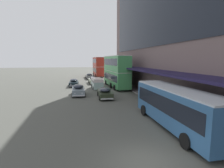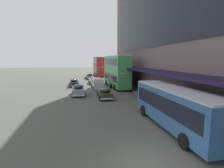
{
  "view_description": "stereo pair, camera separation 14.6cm",
  "coord_description": "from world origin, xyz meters",
  "px_view_note": "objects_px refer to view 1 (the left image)",
  "views": [
    {
      "loc": [
        -3.56,
        -7.95,
        5.43
      ],
      "look_at": [
        2.0,
        18.22,
        1.68
      ],
      "focal_mm": 28.0,
      "sensor_mm": 36.0,
      "label": 1
    },
    {
      "loc": [
        -3.42,
        -7.98,
        5.43
      ],
      "look_at": [
        2.0,
        18.22,
        1.68
      ],
      "focal_mm": 28.0,
      "sensor_mm": 36.0,
      "label": 2
    }
  ],
  "objects_px": {
    "transit_bus_kerbside_rear": "(98,66)",
    "sedan_trailing_mid": "(74,82)",
    "sedan_trailing_near": "(78,90)",
    "vw_van": "(97,83)",
    "transit_bus_kerbside_far": "(176,105)",
    "sedan_oncoming_rear": "(105,93)",
    "transit_bus_kerbside_front": "(116,70)",
    "sedan_far_back": "(89,76)",
    "pedestrian_at_kerb": "(197,110)",
    "sedan_lead_mid": "(93,80)"
  },
  "relations": [
    {
      "from": "transit_bus_kerbside_rear",
      "to": "sedan_trailing_mid",
      "type": "xyz_separation_m",
      "value": [
        -7.71,
        -19.74,
        -2.62
      ]
    },
    {
      "from": "transit_bus_kerbside_rear",
      "to": "sedan_trailing_near",
      "type": "xyz_separation_m",
      "value": [
        -6.99,
        -29.67,
        -2.54
      ]
    },
    {
      "from": "sedan_trailing_near",
      "to": "vw_van",
      "type": "distance_m",
      "value": 6.67
    },
    {
      "from": "sedan_trailing_near",
      "to": "transit_bus_kerbside_far",
      "type": "bearing_deg",
      "value": -63.73
    },
    {
      "from": "sedan_oncoming_rear",
      "to": "vw_van",
      "type": "height_order",
      "value": "vw_van"
    },
    {
      "from": "sedan_oncoming_rear",
      "to": "sedan_trailing_mid",
      "type": "bearing_deg",
      "value": 109.19
    },
    {
      "from": "transit_bus_kerbside_front",
      "to": "sedan_trailing_mid",
      "type": "xyz_separation_m",
      "value": [
        -8.21,
        3.43,
        -2.59
      ]
    },
    {
      "from": "transit_bus_kerbside_rear",
      "to": "sedan_trailing_mid",
      "type": "height_order",
      "value": "transit_bus_kerbside_rear"
    },
    {
      "from": "sedan_far_back",
      "to": "pedestrian_at_kerb",
      "type": "relative_size",
      "value": 2.46
    },
    {
      "from": "sedan_oncoming_rear",
      "to": "sedan_far_back",
      "type": "xyz_separation_m",
      "value": [
        -0.15,
        25.54,
        0.01
      ]
    },
    {
      "from": "transit_bus_kerbside_front",
      "to": "sedan_trailing_near",
      "type": "xyz_separation_m",
      "value": [
        -7.48,
        -6.51,
        -2.51
      ]
    },
    {
      "from": "sedan_lead_mid",
      "to": "vw_van",
      "type": "relative_size",
      "value": 1.08
    },
    {
      "from": "transit_bus_kerbside_far",
      "to": "sedan_lead_mid",
      "type": "xyz_separation_m",
      "value": [
        -3.74,
        27.71,
        -1.06
      ]
    },
    {
      "from": "transit_bus_kerbside_rear",
      "to": "vw_van",
      "type": "xyz_separation_m",
      "value": [
        -3.41,
        -24.05,
        -2.26
      ]
    },
    {
      "from": "sedan_trailing_near",
      "to": "sedan_far_back",
      "type": "bearing_deg",
      "value": 81.25
    },
    {
      "from": "sedan_trailing_near",
      "to": "pedestrian_at_kerb",
      "type": "distance_m",
      "value": 17.23
    },
    {
      "from": "sedan_trailing_mid",
      "to": "vw_van",
      "type": "height_order",
      "value": "vw_van"
    },
    {
      "from": "sedan_far_back",
      "to": "transit_bus_kerbside_far",
      "type": "bearing_deg",
      "value": -84.27
    },
    {
      "from": "transit_bus_kerbside_far",
      "to": "sedan_trailing_near",
      "type": "distance_m",
      "value": 16.51
    },
    {
      "from": "pedestrian_at_kerb",
      "to": "sedan_far_back",
      "type": "bearing_deg",
      "value": 99.38
    },
    {
      "from": "vw_van",
      "to": "pedestrian_at_kerb",
      "type": "bearing_deg",
      "value": -73.02
    },
    {
      "from": "vw_van",
      "to": "sedan_lead_mid",
      "type": "bearing_deg",
      "value": 90.22
    },
    {
      "from": "transit_bus_kerbside_far",
      "to": "transit_bus_kerbside_front",
      "type": "bearing_deg",
      "value": 89.49
    },
    {
      "from": "transit_bus_kerbside_front",
      "to": "transit_bus_kerbside_far",
      "type": "distance_m",
      "value": 21.33
    },
    {
      "from": "vw_van",
      "to": "sedan_trailing_mid",
      "type": "bearing_deg",
      "value": 134.92
    },
    {
      "from": "transit_bus_kerbside_front",
      "to": "transit_bus_kerbside_rear",
      "type": "relative_size",
      "value": 1.22
    },
    {
      "from": "transit_bus_kerbside_far",
      "to": "sedan_trailing_mid",
      "type": "xyz_separation_m",
      "value": [
        -8.01,
        24.71,
        -1.12
      ]
    },
    {
      "from": "transit_bus_kerbside_rear",
      "to": "transit_bus_kerbside_far",
      "type": "height_order",
      "value": "transit_bus_kerbside_rear"
    },
    {
      "from": "transit_bus_kerbside_front",
      "to": "sedan_oncoming_rear",
      "type": "xyz_separation_m",
      "value": [
        -3.82,
        -9.18,
        -2.57
      ]
    },
    {
      "from": "transit_bus_kerbside_far",
      "to": "sedan_lead_mid",
      "type": "height_order",
      "value": "transit_bus_kerbside_far"
    },
    {
      "from": "sedan_trailing_mid",
      "to": "transit_bus_kerbside_far",
      "type": "bearing_deg",
      "value": -72.03
    },
    {
      "from": "sedan_oncoming_rear",
      "to": "vw_van",
      "type": "distance_m",
      "value": 8.31
    },
    {
      "from": "transit_bus_kerbside_front",
      "to": "sedan_lead_mid",
      "type": "xyz_separation_m",
      "value": [
        -3.93,
        6.43,
        -2.53
      ]
    },
    {
      "from": "sedan_oncoming_rear",
      "to": "transit_bus_kerbside_rear",
      "type": "bearing_deg",
      "value": 84.15
    },
    {
      "from": "transit_bus_kerbside_far",
      "to": "sedan_far_back",
      "type": "height_order",
      "value": "transit_bus_kerbside_far"
    },
    {
      "from": "sedan_far_back",
      "to": "pedestrian_at_kerb",
      "type": "distance_m",
      "value": 37.63
    },
    {
      "from": "transit_bus_kerbside_far",
      "to": "sedan_oncoming_rear",
      "type": "height_order",
      "value": "transit_bus_kerbside_far"
    },
    {
      "from": "transit_bus_kerbside_far",
      "to": "vw_van",
      "type": "relative_size",
      "value": 2.27
    },
    {
      "from": "transit_bus_kerbside_front",
      "to": "sedan_oncoming_rear",
      "type": "height_order",
      "value": "transit_bus_kerbside_front"
    },
    {
      "from": "sedan_trailing_mid",
      "to": "sedan_lead_mid",
      "type": "distance_m",
      "value": 5.22
    },
    {
      "from": "transit_bus_kerbside_front",
      "to": "sedan_trailing_mid",
      "type": "bearing_deg",
      "value": 157.33
    },
    {
      "from": "transit_bus_kerbside_rear",
      "to": "sedan_oncoming_rear",
      "type": "height_order",
      "value": "transit_bus_kerbside_rear"
    },
    {
      "from": "transit_bus_kerbside_far",
      "to": "pedestrian_at_kerb",
      "type": "height_order",
      "value": "transit_bus_kerbside_far"
    },
    {
      "from": "transit_bus_kerbside_far",
      "to": "sedan_far_back",
      "type": "distance_m",
      "value": 37.84
    },
    {
      "from": "transit_bus_kerbside_far",
      "to": "sedan_trailing_near",
      "type": "bearing_deg",
      "value": 116.27
    },
    {
      "from": "transit_bus_kerbside_rear",
      "to": "sedan_lead_mid",
      "type": "bearing_deg",
      "value": -101.6
    },
    {
      "from": "sedan_lead_mid",
      "to": "pedestrian_at_kerb",
      "type": "distance_m",
      "value": 27.88
    },
    {
      "from": "vw_van",
      "to": "pedestrian_at_kerb",
      "type": "relative_size",
      "value": 2.47
    },
    {
      "from": "transit_bus_kerbside_far",
      "to": "vw_van",
      "type": "xyz_separation_m",
      "value": [
        -3.71,
        20.4,
        -0.76
      ]
    },
    {
      "from": "sedan_lead_mid",
      "to": "vw_van",
      "type": "distance_m",
      "value": 7.32
    }
  ]
}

